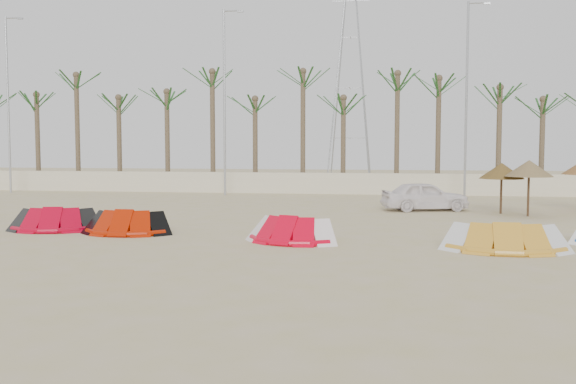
% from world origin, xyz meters
% --- Properties ---
extents(ground, '(120.00, 120.00, 0.00)m').
position_xyz_m(ground, '(0.00, 0.00, 0.00)').
color(ground, tan).
rests_on(ground, ground).
extents(boundary_wall, '(60.00, 0.30, 1.30)m').
position_xyz_m(boundary_wall, '(0.00, 22.00, 0.65)').
color(boundary_wall, beige).
rests_on(boundary_wall, ground).
extents(palm_line, '(52.00, 4.00, 7.70)m').
position_xyz_m(palm_line, '(0.67, 23.50, 6.44)').
color(palm_line, brown).
rests_on(palm_line, ground).
extents(lamp_a, '(1.25, 0.14, 11.00)m').
position_xyz_m(lamp_a, '(-19.96, 20.00, 5.77)').
color(lamp_a, '#A5A8AD').
rests_on(lamp_a, ground).
extents(lamp_b, '(1.25, 0.14, 11.00)m').
position_xyz_m(lamp_b, '(-5.96, 20.00, 5.77)').
color(lamp_b, '#A5A8AD').
rests_on(lamp_b, ground).
extents(lamp_c, '(1.25, 0.14, 11.00)m').
position_xyz_m(lamp_c, '(8.04, 20.00, 5.77)').
color(lamp_c, '#A5A8AD').
rests_on(lamp_c, ground).
extents(pylon, '(3.00, 3.00, 14.00)m').
position_xyz_m(pylon, '(1.00, 28.00, 0.00)').
color(pylon, '#A5A8AD').
rests_on(pylon, ground).
extents(kite_red_left, '(3.36, 2.08, 0.90)m').
position_xyz_m(kite_red_left, '(-8.02, 3.90, 0.42)').
color(kite_red_left, '#B6001A').
rests_on(kite_red_left, ground).
extents(kite_red_mid, '(3.04, 1.58, 0.90)m').
position_xyz_m(kite_red_mid, '(-5.16, 3.46, 0.42)').
color(kite_red_mid, '#A81800').
rests_on(kite_red_mid, ground).
extents(kite_red_right, '(3.24, 2.20, 0.90)m').
position_xyz_m(kite_red_right, '(0.65, 2.45, 0.42)').
color(kite_red_right, red).
rests_on(kite_red_right, ground).
extents(kite_orange, '(3.49, 1.65, 0.90)m').
position_xyz_m(kite_orange, '(7.00, 1.78, 0.42)').
color(kite_orange, gold).
rests_on(kite_orange, ground).
extents(parasol_left, '(1.97, 1.97, 2.25)m').
position_xyz_m(parasol_left, '(8.63, 11.91, 1.90)').
color(parasol_left, '#4C331E').
rests_on(parasol_left, ground).
extents(parasol_mid, '(2.02, 2.02, 2.40)m').
position_xyz_m(parasol_mid, '(9.59, 10.98, 2.04)').
color(parasol_mid, '#4C331E').
rests_on(parasol_mid, ground).
extents(car, '(4.25, 2.59, 1.35)m').
position_xyz_m(car, '(5.38, 12.75, 0.68)').
color(car, white).
rests_on(car, ground).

